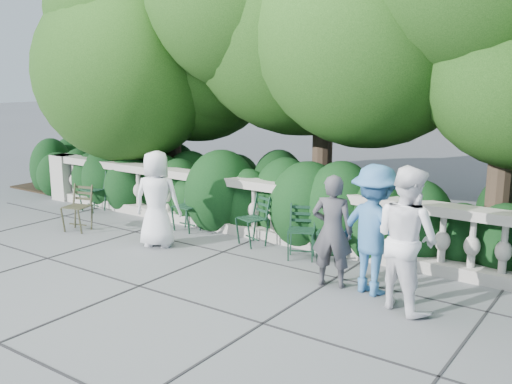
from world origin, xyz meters
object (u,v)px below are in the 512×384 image
Objects in this scene: chair_c at (182,232)px; chair_e at (331,264)px; person_businessman at (157,199)px; person_woman_grey at (332,231)px; chair_f at (329,263)px; person_older_blue at (375,230)px; chair_b at (245,246)px; chair_weathered at (73,233)px; chair_a at (88,212)px; person_casual_man at (407,238)px; chair_d at (300,262)px.

chair_c is 2.99m from chair_e.
person_businessman is at bearing 176.48° from chair_e.
person_woman_grey is (3.15, 0.05, -0.03)m from person_businessman.
chair_f is 0.50× the size of person_older_blue.
chair_b is at bearing 160.69° from chair_e.
chair_weathered is at bearing 174.07° from chair_e.
chair_c is (-1.41, 0.03, 0.00)m from chair_b.
person_woman_grey reaches higher than chair_f.
chair_weathered is 1.98m from person_businessman.
chair_b is at bearing 0.55° from person_older_blue.
chair_c is at bearing 3.52° from chair_a.
chair_e is 2.97m from person_businessman.
person_woman_grey is at bearing -79.71° from chair_f.
chair_c is 1.00× the size of chair_weathered.
chair_f is 2.93m from person_businessman.
person_businessman is at bearing 178.69° from chair_f.
chair_c is at bearing 161.69° from chair_f.
chair_b is at bearing -0.10° from chair_c.
person_older_blue is at bearing -54.79° from chair_f.
chair_b is 3.28m from person_casual_man.
chair_d is 2.22m from person_casual_man.
chair_e is 1.14m from person_woman_grey.
chair_a is 4.00m from chair_b.
chair_d is (2.55, -0.17, 0.00)m from chair_c.
person_businessman reaches higher than person_woman_grey.
chair_b is (4.00, -0.03, 0.00)m from chair_a.
chair_a is 1.00× the size of chair_f.
chair_e is at bearing -20.29° from person_older_blue.
chair_c is 0.48× the size of person_casual_man.
person_older_blue is (-0.51, 0.24, -0.03)m from person_casual_man.
chair_weathered is at bearing -44.13° from chair_a.
person_older_blue reaches higher than chair_d.
person_woman_grey is at bearing -10.44° from chair_weathered.
person_older_blue is (5.48, 0.46, 0.84)m from chair_weathered.
person_woman_grey is (0.40, -0.76, 0.75)m from chair_e.
chair_a is at bearing 152.84° from chair_d.
chair_weathered is 0.48× the size of person_casual_man.
person_casual_man reaches higher than person_older_blue.
chair_f is at bearing 23.63° from chair_b.
person_older_blue is at bearing 159.54° from person_businessman.
chair_d and chair_e have the same top height.
chair_d is at bearing -2.77° from chair_c.
chair_f is 0.53× the size of person_businessman.
chair_b is 0.53× the size of person_businessman.
person_businessman is at bearing -12.66° from chair_a.
person_woman_grey is at bearing 16.59° from person_casual_man.
person_casual_man is at bearing 155.95° from person_businessman.
chair_b is 1.00× the size of chair_weathered.
chair_e and chair_weathered have the same top height.
person_woman_grey is 0.56m from person_older_blue.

